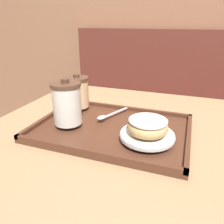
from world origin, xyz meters
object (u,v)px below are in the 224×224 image
object	(u,v)px
donut_chocolate_glazed	(148,126)
spoon	(106,116)
coffee_cup_rear	(77,92)
coffee_cup_front	(67,103)

from	to	relation	value
donut_chocolate_glazed	spoon	xyz separation A→B (m)	(-0.15, 0.09, -0.03)
coffee_cup_rear	donut_chocolate_glazed	world-z (taller)	coffee_cup_rear
coffee_cup_rear	donut_chocolate_glazed	distance (m)	0.32
donut_chocolate_glazed	spoon	bearing A→B (deg)	150.29
coffee_cup_front	coffee_cup_rear	distance (m)	0.14
donut_chocolate_glazed	spoon	size ratio (longest dim) A/B	0.78
donut_chocolate_glazed	spoon	world-z (taller)	donut_chocolate_glazed
coffee_cup_rear	spoon	size ratio (longest dim) A/B	0.87
coffee_cup_front	spoon	xyz separation A→B (m)	(0.10, 0.08, -0.06)
coffee_cup_front	spoon	world-z (taller)	coffee_cup_front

